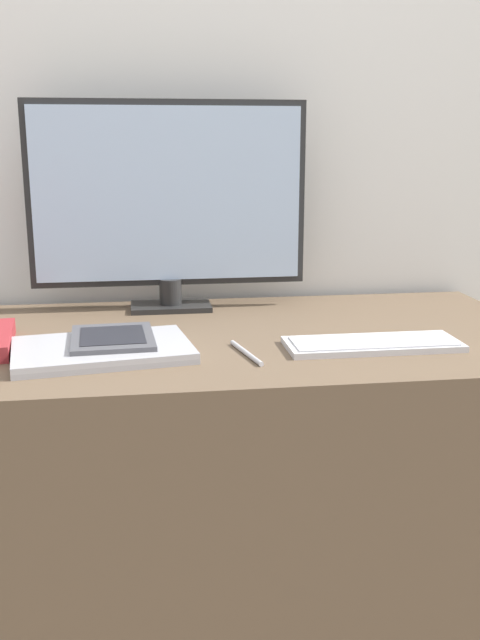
{
  "coord_description": "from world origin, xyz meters",
  "views": [
    {
      "loc": [
        -0.16,
        -1.2,
        1.09
      ],
      "look_at": [
        0.02,
        0.06,
        0.78
      ],
      "focal_mm": 40.0,
      "sensor_mm": 36.0,
      "label": 1
    }
  ],
  "objects_px": {
    "monitor": "(168,201)",
    "laptop": "(102,350)",
    "ereader": "(113,338)",
    "pen": "(246,353)",
    "keyboard": "(373,344)"
  },
  "relations": [
    {
      "from": "monitor",
      "to": "pen",
      "type": "bearing_deg",
      "value": -73.35
    },
    {
      "from": "ereader",
      "to": "monitor",
      "type": "bearing_deg",
      "value": 69.46
    },
    {
      "from": "monitor",
      "to": "keyboard",
      "type": "relative_size",
      "value": 1.9
    },
    {
      "from": "ereader",
      "to": "pen",
      "type": "relative_size",
      "value": 1.31
    },
    {
      "from": "ereader",
      "to": "pen",
      "type": "bearing_deg",
      "value": -15.06
    },
    {
      "from": "ereader",
      "to": "keyboard",
      "type": "bearing_deg",
      "value": -5.74
    },
    {
      "from": "keyboard",
      "to": "ereader",
      "type": "xyz_separation_m",
      "value": [
        -0.49,
        0.05,
        0.02
      ]
    },
    {
      "from": "laptop",
      "to": "pen",
      "type": "xyz_separation_m",
      "value": [
        0.26,
        -0.04,
        -0.01
      ]
    },
    {
      "from": "monitor",
      "to": "ereader",
      "type": "distance_m",
      "value": 0.42
    },
    {
      "from": "monitor",
      "to": "ereader",
      "type": "relative_size",
      "value": 3.23
    },
    {
      "from": "laptop",
      "to": "pen",
      "type": "relative_size",
      "value": 2.33
    },
    {
      "from": "monitor",
      "to": "pen",
      "type": "relative_size",
      "value": 4.24
    },
    {
      "from": "laptop",
      "to": "pen",
      "type": "height_order",
      "value": "laptop"
    },
    {
      "from": "monitor",
      "to": "laptop",
      "type": "distance_m",
      "value": 0.45
    },
    {
      "from": "ereader",
      "to": "pen",
      "type": "distance_m",
      "value": 0.25
    }
  ]
}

